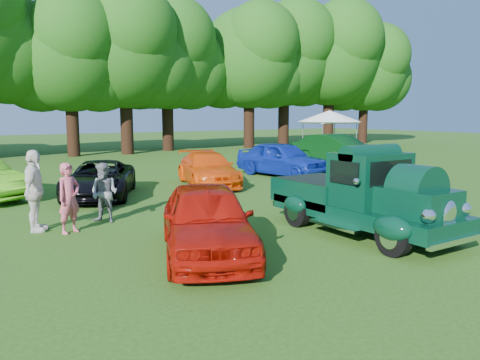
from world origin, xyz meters
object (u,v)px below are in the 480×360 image
back_car_black (99,179)px  back_car_orange (208,169)px  red_convertible (207,220)px  back_car_blue (282,159)px  spectator_white (34,191)px  canopy_tent (329,116)px  hero_pickup (362,198)px  spectator_pink (69,198)px  spectator_grey (104,193)px  back_car_green (337,150)px

back_car_black → back_car_orange: size_ratio=0.99×
red_convertible → back_car_blue: bearing=67.9°
spectator_white → canopy_tent: (19.10, 10.45, 1.62)m
back_car_blue → red_convertible: bearing=-144.9°
hero_pickup → spectator_pink: hero_pickup is taller
back_car_black → canopy_tent: size_ratio=0.93×
hero_pickup → spectator_white: (-6.27, 4.19, 0.14)m
spectator_pink → spectator_grey: 1.17m
back_car_blue → spectator_grey: 10.43m
hero_pickup → back_car_black: size_ratio=1.11×
back_car_black → hero_pickup: bearing=-39.6°
back_car_orange → spectator_pink: 7.73m
red_convertible → spectator_white: size_ratio=2.14×
hero_pickup → back_car_blue: bearing=62.4°
spectator_grey → hero_pickup: bearing=8.1°
hero_pickup → back_car_green: (9.69, 10.68, 0.02)m
spectator_pink → spectator_white: size_ratio=0.85×
spectator_grey → canopy_tent: bearing=81.3°
red_convertible → spectator_pink: size_ratio=2.52×
red_convertible → back_car_black: size_ratio=0.95×
canopy_tent → back_car_blue: bearing=-145.2°
spectator_grey → spectator_white: 1.64m
spectator_grey → spectator_white: (-1.63, -0.06, 0.20)m
spectator_pink → spectator_grey: spectator_pink is taller
spectator_grey → spectator_pink: bearing=-97.6°
back_car_green → spectator_grey: 15.71m
spectator_pink → spectator_grey: bearing=4.2°
back_car_orange → spectator_white: 7.95m
red_convertible → canopy_tent: canopy_tent is taller
back_car_black → spectator_pink: spectator_pink is taller
canopy_tent → spectator_pink: bearing=-149.2°
back_car_black → spectator_grey: size_ratio=2.85×
hero_pickup → back_car_blue: 10.10m
red_convertible → back_car_blue: back_car_blue is taller
red_convertible → back_car_green: size_ratio=0.81×
back_car_black → back_car_blue: size_ratio=0.96×
back_car_green → canopy_tent: size_ratio=1.09×
back_car_black → canopy_tent: 17.94m
spectator_pink → back_car_green: bearing=-2.9°
back_car_black → back_car_blue: bearing=32.3°
red_convertible → back_car_green: bearing=59.9°
spectator_grey → back_car_green: bearing=74.8°
spectator_grey → spectator_white: bearing=-127.4°
back_car_orange → back_car_green: bearing=29.9°
back_car_blue → spectator_white: (-10.94, -4.77, 0.19)m
red_convertible → back_car_black: (0.10, 7.51, -0.10)m
red_convertible → back_car_blue: size_ratio=0.91×
back_car_black → back_car_orange: back_car_orange is taller
hero_pickup → canopy_tent: size_ratio=1.04×
back_car_blue → back_car_black: bearing=176.8°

